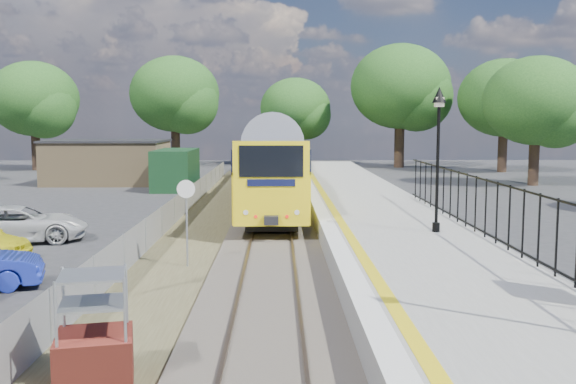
{
  "coord_description": "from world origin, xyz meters",
  "views": [
    {
      "loc": [
        0.25,
        -14.2,
        4.4
      ],
      "look_at": [
        0.58,
        7.74,
        2.0
      ],
      "focal_mm": 40.0,
      "sensor_mm": 36.0,
      "label": 1
    }
  ],
  "objects_px": {
    "car_white": "(19,224)",
    "brick_plinth": "(94,334)",
    "speed_sign": "(186,209)",
    "victorian_lamp_north": "(439,125)",
    "train": "(275,153)"
  },
  "relations": [
    {
      "from": "victorian_lamp_north",
      "to": "train",
      "type": "height_order",
      "value": "victorian_lamp_north"
    },
    {
      "from": "train",
      "to": "brick_plinth",
      "type": "distance_m",
      "value": 32.71
    },
    {
      "from": "victorian_lamp_north",
      "to": "brick_plinth",
      "type": "distance_m",
      "value": 13.25
    },
    {
      "from": "victorian_lamp_north",
      "to": "speed_sign",
      "type": "distance_m",
      "value": 8.27
    },
    {
      "from": "brick_plinth",
      "to": "speed_sign",
      "type": "distance_m",
      "value": 8.82
    },
    {
      "from": "speed_sign",
      "to": "car_white",
      "type": "distance_m",
      "value": 8.17
    },
    {
      "from": "victorian_lamp_north",
      "to": "brick_plinth",
      "type": "xyz_separation_m",
      "value": [
        -8.08,
        -9.95,
        -3.35
      ]
    },
    {
      "from": "train",
      "to": "speed_sign",
      "type": "height_order",
      "value": "train"
    },
    {
      "from": "speed_sign",
      "to": "brick_plinth",
      "type": "bearing_deg",
      "value": -97.74
    },
    {
      "from": "train",
      "to": "brick_plinth",
      "type": "relative_size",
      "value": 20.7
    },
    {
      "from": "speed_sign",
      "to": "car_white",
      "type": "relative_size",
      "value": 0.56
    },
    {
      "from": "speed_sign",
      "to": "train",
      "type": "bearing_deg",
      "value": 78.08
    },
    {
      "from": "train",
      "to": "car_white",
      "type": "height_order",
      "value": "train"
    },
    {
      "from": "train",
      "to": "victorian_lamp_north",
      "type": "bearing_deg",
      "value": -76.81
    },
    {
      "from": "car_white",
      "to": "brick_plinth",
      "type": "bearing_deg",
      "value": -167.71
    }
  ]
}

